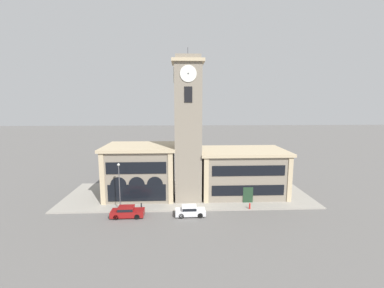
{
  "coord_description": "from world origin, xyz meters",
  "views": [
    {
      "loc": [
        -1.04,
        -33.96,
        14.81
      ],
      "look_at": [
        0.52,
        2.72,
        9.15
      ],
      "focal_mm": 24.0,
      "sensor_mm": 36.0,
      "label": 1
    }
  ],
  "objects_px": {
    "parked_car_mid": "(190,211)",
    "bollard": "(141,207)",
    "fire_hydrant": "(250,206)",
    "street_lamp": "(119,181)",
    "parked_car_near": "(127,212)"
  },
  "relations": [
    {
      "from": "parked_car_mid",
      "to": "bollard",
      "type": "relative_size",
      "value": 3.81
    },
    {
      "from": "parked_car_mid",
      "to": "bollard",
      "type": "xyz_separation_m",
      "value": [
        -6.76,
        1.81,
        -0.05
      ]
    },
    {
      "from": "parked_car_mid",
      "to": "parked_car_near",
      "type": "bearing_deg",
      "value": 178.89
    },
    {
      "from": "bollard",
      "to": "fire_hydrant",
      "type": "relative_size",
      "value": 1.22
    },
    {
      "from": "street_lamp",
      "to": "fire_hydrant",
      "type": "height_order",
      "value": "street_lamp"
    },
    {
      "from": "parked_car_mid",
      "to": "fire_hydrant",
      "type": "height_order",
      "value": "parked_car_mid"
    },
    {
      "from": "parked_car_mid",
      "to": "fire_hydrant",
      "type": "bearing_deg",
      "value": 9.57
    },
    {
      "from": "parked_car_near",
      "to": "fire_hydrant",
      "type": "bearing_deg",
      "value": 4.33
    },
    {
      "from": "fire_hydrant",
      "to": "bollard",
      "type": "bearing_deg",
      "value": 179.24
    },
    {
      "from": "street_lamp",
      "to": "bollard",
      "type": "relative_size",
      "value": 6.34
    },
    {
      "from": "parked_car_mid",
      "to": "bollard",
      "type": "height_order",
      "value": "parked_car_mid"
    },
    {
      "from": "parked_car_near",
      "to": "street_lamp",
      "type": "relative_size",
      "value": 0.65
    },
    {
      "from": "parked_car_near",
      "to": "bollard",
      "type": "xyz_separation_m",
      "value": [
        1.6,
        1.81,
        -0.08
      ]
    },
    {
      "from": "parked_car_mid",
      "to": "bollard",
      "type": "bearing_deg",
      "value": 163.87
    },
    {
      "from": "bollard",
      "to": "fire_hydrant",
      "type": "bearing_deg",
      "value": -0.76
    }
  ]
}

